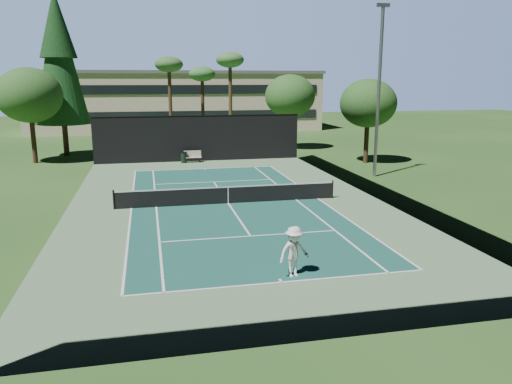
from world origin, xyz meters
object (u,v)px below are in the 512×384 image
tennis_ball_c (213,188)px  tennis_ball_d (149,190)px  tennis_ball_b (185,199)px  tennis_net (228,194)px  park_bench (193,156)px  tennis_ball_a (164,277)px  trash_bin (184,157)px  player (294,252)px

tennis_ball_c → tennis_ball_d: (-4.19, 0.07, 0.00)m
tennis_ball_c → tennis_ball_b: bearing=-125.2°
tennis_net → park_bench: bearing=92.4°
tennis_net → tennis_ball_a: tennis_net is taller
tennis_net → tennis_ball_b: 2.86m
tennis_ball_b → tennis_ball_a: bearing=-98.0°
tennis_ball_b → tennis_ball_c: tennis_ball_b is taller
tennis_ball_d → tennis_net: bearing=-45.0°
park_bench → trash_bin: park_bench is taller
tennis_ball_a → park_bench: park_bench is taller
tennis_net → tennis_ball_a: bearing=-111.1°
trash_bin → tennis_net: bearing=-84.7°
tennis_ball_b → trash_bin: bearing=86.1°
park_bench → tennis_ball_b: bearing=-97.1°
park_bench → trash_bin: bearing=-171.8°
tennis_net → tennis_ball_b: size_ratio=173.30×
tennis_net → trash_bin: 15.33m
tennis_ball_c → park_bench: bearing=91.8°
trash_bin → tennis_ball_b: bearing=-93.9°
tennis_ball_c → trash_bin: size_ratio=0.07×
tennis_ball_b → park_bench: 13.99m
player → tennis_ball_c: (-0.89, 15.82, -0.91)m
tennis_net → trash_bin: bearing=95.3°
tennis_ball_b → tennis_ball_c: bearing=54.8°
tennis_ball_a → tennis_ball_c: 15.46m
tennis_ball_d → trash_bin: trash_bin is taller
tennis_ball_a → tennis_ball_b: size_ratio=1.03×
player → tennis_ball_b: 13.26m
tennis_ball_b → park_bench: park_bench is taller
tennis_net → tennis_ball_b: bearing=147.7°
tennis_ball_b → tennis_ball_c: (2.07, 2.93, -0.00)m
player → tennis_ball_a: bearing=154.0°
tennis_ball_b → trash_bin: (0.95, 13.77, 0.44)m
tennis_ball_a → tennis_ball_d: (-0.42, 15.06, -0.00)m
tennis_net → player: bearing=-87.1°
player → tennis_ball_b: size_ratio=25.38×
tennis_ball_d → trash_bin: size_ratio=0.07×
tennis_ball_d → trash_bin: bearing=74.1°
player → trash_bin: 26.74m
tennis_ball_b → tennis_ball_d: size_ratio=1.07×
tennis_ball_a → tennis_ball_d: bearing=91.6°
tennis_ball_d → tennis_ball_b: bearing=-54.7°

